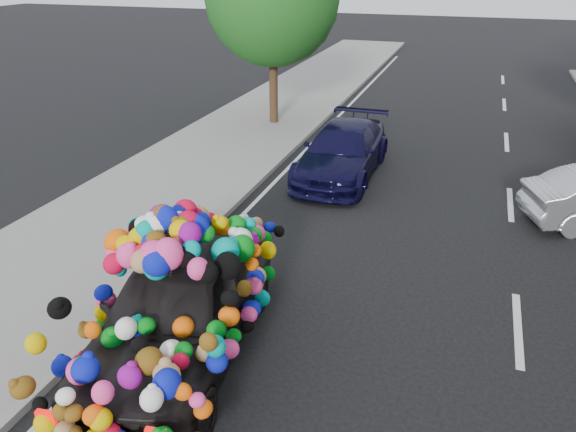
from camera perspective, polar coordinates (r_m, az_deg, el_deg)
name	(u,v)px	position (r m, az deg, el deg)	size (l,w,h in m)	color
ground	(294,288)	(9.69, 0.63, -7.37)	(100.00, 100.00, 0.00)	black
sidewalk	(83,248)	(11.55, -20.14, -3.04)	(4.00, 60.00, 0.12)	gray
kerb	(172,263)	(10.52, -11.68, -4.74)	(0.15, 60.00, 0.13)	gray
lane_markings	(518,328)	(9.43, 22.32, -10.52)	(6.00, 50.00, 0.01)	silver
plush_art_car	(179,283)	(7.86, -11.02, -6.71)	(2.73, 4.93, 2.18)	black
navy_sedan	(343,151)	(14.48, 5.58, 6.56)	(1.81, 4.45, 1.29)	black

